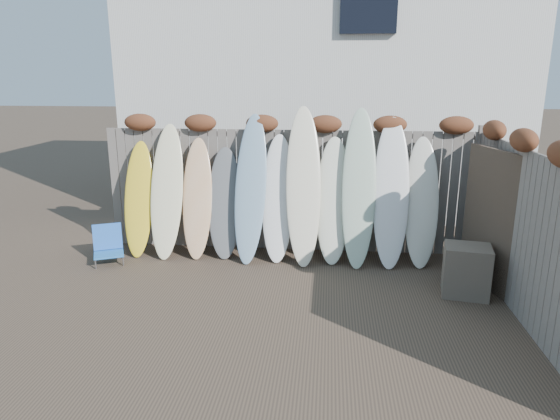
# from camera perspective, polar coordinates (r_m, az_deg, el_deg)

# --- Properties ---
(ground) EXTENTS (80.00, 80.00, 0.00)m
(ground) POSITION_cam_1_polar(r_m,az_deg,el_deg) (6.28, -1.10, -11.74)
(ground) COLOR #493A2D
(back_fence) EXTENTS (6.05, 0.28, 2.24)m
(back_fence) POSITION_cam_1_polar(r_m,az_deg,el_deg) (8.15, 1.24, 3.43)
(back_fence) COLOR slate
(back_fence) RESTS_ON ground
(right_fence) EXTENTS (0.28, 4.40, 2.24)m
(right_fence) POSITION_cam_1_polar(r_m,az_deg,el_deg) (6.49, 26.43, -1.65)
(right_fence) COLOR slate
(right_fence) RESTS_ON ground
(house) EXTENTS (8.50, 5.50, 6.33)m
(house) POSITION_cam_1_polar(r_m,az_deg,el_deg) (12.07, 5.06, 16.84)
(house) COLOR silver
(house) RESTS_ON ground
(beach_chair) EXTENTS (0.59, 0.61, 0.58)m
(beach_chair) POSITION_cam_1_polar(r_m,az_deg,el_deg) (8.26, -19.05, -3.83)
(beach_chair) COLOR blue
(beach_chair) RESTS_ON ground
(wooden_crate) EXTENTS (0.66, 0.58, 0.68)m
(wooden_crate) POSITION_cam_1_polar(r_m,az_deg,el_deg) (7.09, 20.50, -6.50)
(wooden_crate) COLOR #6F6253
(wooden_crate) RESTS_ON ground
(lattice_panel) EXTENTS (0.38, 1.24, 1.91)m
(lattice_panel) POSITION_cam_1_polar(r_m,az_deg,el_deg) (7.31, 22.96, -1.04)
(lattice_panel) COLOR #48372B
(lattice_panel) RESTS_ON ground
(surfboard_0) EXTENTS (0.49, 0.66, 1.82)m
(surfboard_0) POSITION_cam_1_polar(r_m,az_deg,el_deg) (8.36, -15.83, 1.23)
(surfboard_0) COLOR yellow
(surfboard_0) RESTS_ON ground
(surfboard_1) EXTENTS (0.54, 0.75, 2.10)m
(surfboard_1) POSITION_cam_1_polar(r_m,az_deg,el_deg) (8.15, -12.81, 2.09)
(surfboard_1) COLOR #FFF6C4
(surfboard_1) RESTS_ON ground
(surfboard_2) EXTENTS (0.51, 0.69, 1.88)m
(surfboard_2) POSITION_cam_1_polar(r_m,az_deg,el_deg) (8.07, -9.43, 1.33)
(surfboard_2) COLOR #F2BB84
(surfboard_2) RESTS_ON ground
(surfboard_3) EXTENTS (0.59, 0.67, 1.74)m
(surfboard_3) POSITION_cam_1_polar(r_m,az_deg,el_deg) (8.01, -6.33, 0.81)
(surfboard_3) COLOR #5C5E61
(surfboard_3) RESTS_ON ground
(surfboard_4) EXTENTS (0.57, 0.84, 2.27)m
(surfboard_4) POSITION_cam_1_polar(r_m,az_deg,el_deg) (7.77, -3.39, 2.46)
(surfboard_4) COLOR #83A6C2
(surfboard_4) RESTS_ON ground
(surfboard_5) EXTENTS (0.52, 0.70, 1.95)m
(surfboard_5) POSITION_cam_1_polar(r_m,az_deg,el_deg) (7.82, -0.24, 1.36)
(surfboard_5) COLOR white
(surfboard_5) RESTS_ON ground
(surfboard_6) EXTENTS (0.61, 0.88, 2.39)m
(surfboard_6) POSITION_cam_1_polar(r_m,az_deg,el_deg) (7.67, 2.71, 2.76)
(surfboard_6) COLOR #F1E8CA
(surfboard_6) RESTS_ON ground
(surfboard_7) EXTENTS (0.54, 0.69, 1.93)m
(surfboard_7) POSITION_cam_1_polar(r_m,az_deg,el_deg) (7.78, 6.11, 1.11)
(surfboard_7) COLOR white
(surfboard_7) RESTS_ON ground
(surfboard_8) EXTENTS (0.54, 0.85, 2.37)m
(surfboard_8) POSITION_cam_1_polar(r_m,az_deg,el_deg) (7.68, 9.01, 2.53)
(surfboard_8) COLOR #B7CFB7
(surfboard_8) RESTS_ON ground
(surfboard_9) EXTENTS (0.57, 0.80, 2.24)m
(surfboard_9) POSITION_cam_1_polar(r_m,az_deg,el_deg) (7.75, 12.58, 1.96)
(surfboard_9) COLOR white
(surfboard_9) RESTS_ON ground
(surfboard_10) EXTENTS (0.54, 0.71, 1.94)m
(surfboard_10) POSITION_cam_1_polar(r_m,az_deg,el_deg) (7.89, 15.86, 0.86)
(surfboard_10) COLOR silver
(surfboard_10) RESTS_ON ground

